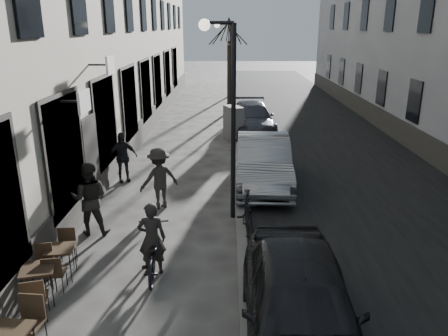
{
  "coord_description": "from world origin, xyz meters",
  "views": [
    {
      "loc": [
        -0.13,
        -4.82,
        4.94
      ],
      "look_at": [
        -0.23,
        4.77,
        1.8
      ],
      "focal_mm": 35.0,
      "sensor_mm": 36.0,
      "label": 1
    }
  ],
  "objects_px": {
    "tree_near": "(229,30)",
    "bistro_set_c": "(61,259)",
    "streetlamp_near": "(227,101)",
    "pedestrian_far": "(122,157)",
    "bistro_set_b": "(39,281)",
    "bicycle": "(153,252)",
    "pedestrian_near": "(90,198)",
    "moped": "(248,217)",
    "streetlamp_far": "(228,62)",
    "car_near": "(300,306)",
    "utility_cabinet": "(233,124)",
    "car_far": "(252,118)",
    "tree_far": "(229,29)",
    "pedestrian_mid": "(159,178)",
    "car_mid": "(263,161)"
  },
  "relations": [
    {
      "from": "tree_near",
      "to": "bistro_set_c",
      "type": "xyz_separation_m",
      "value": [
        -3.43,
        -18.0,
        -4.25
      ]
    },
    {
      "from": "streetlamp_near",
      "to": "pedestrian_far",
      "type": "bearing_deg",
      "value": 140.48
    },
    {
      "from": "bistro_set_b",
      "to": "bicycle",
      "type": "relative_size",
      "value": 0.81
    },
    {
      "from": "pedestrian_near",
      "to": "moped",
      "type": "bearing_deg",
      "value": 171.6
    },
    {
      "from": "streetlamp_far",
      "to": "pedestrian_far",
      "type": "height_order",
      "value": "streetlamp_far"
    },
    {
      "from": "streetlamp_far",
      "to": "car_near",
      "type": "relative_size",
      "value": 1.12
    },
    {
      "from": "streetlamp_near",
      "to": "moped",
      "type": "bearing_deg",
      "value": -67.77
    },
    {
      "from": "streetlamp_far",
      "to": "moped",
      "type": "height_order",
      "value": "streetlamp_far"
    },
    {
      "from": "utility_cabinet",
      "to": "bicycle",
      "type": "height_order",
      "value": "utility_cabinet"
    },
    {
      "from": "bistro_set_c",
      "to": "pedestrian_near",
      "type": "height_order",
      "value": "pedestrian_near"
    },
    {
      "from": "car_near",
      "to": "car_far",
      "type": "relative_size",
      "value": 0.93
    },
    {
      "from": "bistro_set_b",
      "to": "pedestrian_near",
      "type": "bearing_deg",
      "value": 71.92
    },
    {
      "from": "tree_far",
      "to": "pedestrian_mid",
      "type": "height_order",
      "value": "tree_far"
    },
    {
      "from": "car_near",
      "to": "streetlamp_far",
      "type": "bearing_deg",
      "value": 95.84
    },
    {
      "from": "pedestrian_mid",
      "to": "streetlamp_far",
      "type": "bearing_deg",
      "value": -130.12
    },
    {
      "from": "utility_cabinet",
      "to": "car_mid",
      "type": "xyz_separation_m",
      "value": [
        0.9,
        -5.66,
        0.01
      ]
    },
    {
      "from": "car_mid",
      "to": "tree_far",
      "type": "bearing_deg",
      "value": 95.51
    },
    {
      "from": "bistro_set_b",
      "to": "car_mid",
      "type": "bearing_deg",
      "value": 38.34
    },
    {
      "from": "bistro_set_b",
      "to": "tree_far",
      "type": "bearing_deg",
      "value": 66.18
    },
    {
      "from": "pedestrian_mid",
      "to": "car_far",
      "type": "height_order",
      "value": "pedestrian_mid"
    },
    {
      "from": "pedestrian_near",
      "to": "car_near",
      "type": "height_order",
      "value": "pedestrian_near"
    },
    {
      "from": "pedestrian_near",
      "to": "pedestrian_mid",
      "type": "relative_size",
      "value": 1.05
    },
    {
      "from": "pedestrian_mid",
      "to": "moped",
      "type": "relative_size",
      "value": 0.92
    },
    {
      "from": "car_near",
      "to": "moped",
      "type": "xyz_separation_m",
      "value": [
        -0.65,
        3.72,
        -0.2
      ]
    },
    {
      "from": "tree_near",
      "to": "streetlamp_far",
      "type": "bearing_deg",
      "value": -91.38
    },
    {
      "from": "streetlamp_far",
      "to": "bistro_set_b",
      "type": "distance_m",
      "value": 16.43
    },
    {
      "from": "tree_far",
      "to": "pedestrian_near",
      "type": "relative_size",
      "value": 3.09
    },
    {
      "from": "moped",
      "to": "car_far",
      "type": "bearing_deg",
      "value": 84.46
    },
    {
      "from": "car_mid",
      "to": "moped",
      "type": "xyz_separation_m",
      "value": [
        -0.65,
        -3.84,
        -0.21
      ]
    },
    {
      "from": "pedestrian_far",
      "to": "pedestrian_near",
      "type": "bearing_deg",
      "value": -111.59
    },
    {
      "from": "moped",
      "to": "car_mid",
      "type": "bearing_deg",
      "value": 78.22
    },
    {
      "from": "pedestrian_far",
      "to": "bicycle",
      "type": "bearing_deg",
      "value": -94.12
    },
    {
      "from": "bistro_set_b",
      "to": "pedestrian_near",
      "type": "xyz_separation_m",
      "value": [
        0.12,
        2.87,
        0.49
      ]
    },
    {
      "from": "utility_cabinet",
      "to": "pedestrian_far",
      "type": "xyz_separation_m",
      "value": [
        -3.7,
        -5.39,
        0.06
      ]
    },
    {
      "from": "pedestrian_mid",
      "to": "car_mid",
      "type": "relative_size",
      "value": 0.37
    },
    {
      "from": "tree_far",
      "to": "car_mid",
      "type": "height_order",
      "value": "tree_far"
    },
    {
      "from": "pedestrian_near",
      "to": "bistro_set_b",
      "type": "bearing_deg",
      "value": 83.93
    },
    {
      "from": "streetlamp_near",
      "to": "bicycle",
      "type": "distance_m",
      "value": 4.15
    },
    {
      "from": "tree_far",
      "to": "car_far",
      "type": "height_order",
      "value": "tree_far"
    },
    {
      "from": "pedestrian_near",
      "to": "streetlamp_near",
      "type": "bearing_deg",
      "value": -167.66
    },
    {
      "from": "streetlamp_far",
      "to": "utility_cabinet",
      "type": "height_order",
      "value": "streetlamp_far"
    },
    {
      "from": "bistro_set_c",
      "to": "pedestrian_far",
      "type": "xyz_separation_m",
      "value": [
        -0.07,
        5.83,
        0.42
      ]
    },
    {
      "from": "tree_near",
      "to": "car_near",
      "type": "bearing_deg",
      "value": -86.85
    },
    {
      "from": "pedestrian_far",
      "to": "tree_far",
      "type": "bearing_deg",
      "value": 56.18
    },
    {
      "from": "utility_cabinet",
      "to": "bistro_set_b",
      "type": "bearing_deg",
      "value": -130.27
    },
    {
      "from": "streetlamp_near",
      "to": "bistro_set_c",
      "type": "distance_m",
      "value": 5.28
    },
    {
      "from": "bicycle",
      "to": "bistro_set_b",
      "type": "bearing_deg",
      "value": 23.56
    },
    {
      "from": "pedestrian_near",
      "to": "pedestrian_far",
      "type": "xyz_separation_m",
      "value": [
        -0.09,
        3.79,
        -0.09
      ]
    },
    {
      "from": "streetlamp_far",
      "to": "bicycle",
      "type": "distance_m",
      "value": 15.1
    },
    {
      "from": "tree_near",
      "to": "car_far",
      "type": "relative_size",
      "value": 1.17
    }
  ]
}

